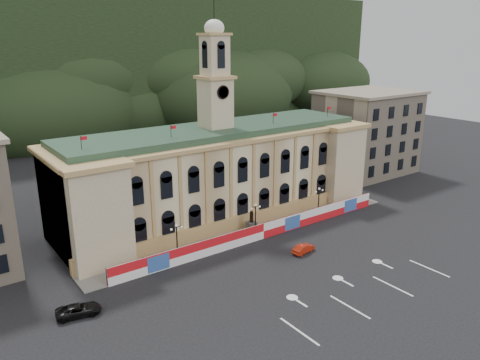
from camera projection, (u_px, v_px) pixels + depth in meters
ground at (335, 277)px, 61.25m from camera, size 260.00×260.00×0.00m
lane_markings at (365, 293)px, 57.39m from camera, size 26.00×10.00×0.02m
hill_ridge at (55, 72)px, 149.74m from camera, size 230.00×80.00×64.00m
city_hall at (218, 172)px, 80.28m from camera, size 56.20×17.60×37.10m
side_building_right at (367, 132)px, 106.66m from camera, size 21.00×17.00×18.60m
hoarding_fence at (263, 231)px, 72.55m from camera, size 50.00×0.44×2.50m
pavement at (252, 232)px, 74.93m from camera, size 56.00×5.50×0.16m
statue at (251, 225)px, 74.80m from camera, size 1.40×1.40×3.72m
lamp_left at (177, 238)px, 65.57m from camera, size 1.96×0.44×5.15m
lamp_center at (255, 216)px, 73.47m from camera, size 1.96×0.44×5.15m
lamp_right at (319, 199)px, 81.37m from camera, size 1.96×0.44×5.15m
red_sedan at (303, 248)px, 67.89m from camera, size 2.58×4.33×1.29m
black_suv at (79, 310)px, 52.50m from camera, size 4.39×5.92×1.37m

